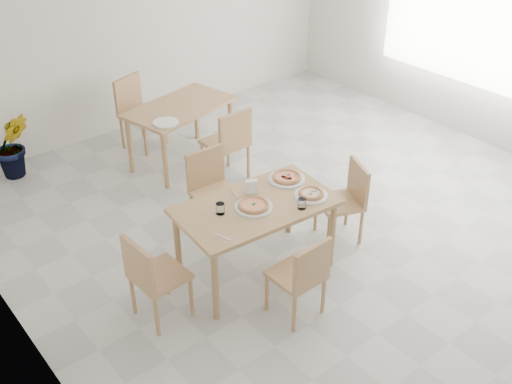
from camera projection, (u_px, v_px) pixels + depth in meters
room at (493, 26)px, 7.23m from camera, size 7.28×7.00×7.00m
main_table at (256, 213)px, 5.32m from camera, size 1.47×0.91×0.75m
chair_south at (302, 274)px, 4.91m from camera, size 0.40×0.40×0.80m
chair_north at (212, 186)px, 6.00m from camera, size 0.45×0.45×0.87m
chair_west at (151, 274)px, 4.88m from camera, size 0.44×0.44×0.83m
chair_east at (347, 196)px, 5.89m from camera, size 0.53×0.53×0.82m
plate_margherita at (254, 207)px, 5.22m from camera, size 0.34×0.34×0.02m
plate_mushroom at (311, 195)px, 5.38m from camera, size 0.30×0.30×0.02m
plate_pepperoni at (287, 179)px, 5.62m from camera, size 0.35×0.35×0.02m
pizza_margherita at (254, 205)px, 5.20m from camera, size 0.33×0.33×0.03m
pizza_mushroom at (311, 193)px, 5.36m from camera, size 0.27×0.27×0.03m
pizza_pepperoni at (287, 177)px, 5.61m from camera, size 0.34×0.34×0.03m
tumbler_a at (302, 204)px, 5.19m from camera, size 0.07×0.07×0.10m
tumbler_b at (220, 209)px, 5.12m from camera, size 0.08×0.08×0.10m
napkin_holder at (252, 187)px, 5.39m from camera, size 0.13×0.11×0.13m
fork_a at (223, 237)px, 4.85m from camera, size 0.07×0.16×0.01m
fork_b at (234, 193)px, 5.42m from camera, size 0.05×0.16×0.01m
second_table at (180, 113)px, 7.12m from camera, size 1.40×0.98×0.75m
chair_back_s at (229, 140)px, 6.81m from camera, size 0.45×0.45×0.90m
chair_back_n at (136, 107)px, 7.57m from camera, size 0.57×0.57×0.91m
plate_empty at (166, 123)px, 6.65m from camera, size 0.29×0.29×0.02m
potted_plant at (13, 145)px, 6.97m from camera, size 0.49×0.42×0.79m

